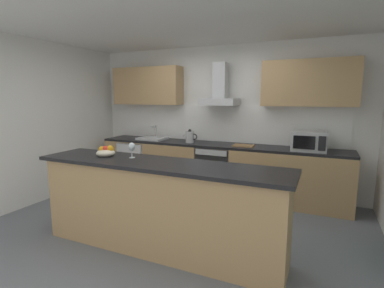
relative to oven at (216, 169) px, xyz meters
name	(u,v)px	position (x,y,z in m)	size (l,w,h in m)	color
ground	(175,228)	(-0.04, -1.48, -0.47)	(5.95, 4.65, 0.02)	slate
ceiling	(173,19)	(-0.04, -1.48, 2.15)	(5.95, 4.65, 0.02)	white
wall_back	(222,119)	(-0.04, 0.41, 0.84)	(5.95, 0.12, 2.60)	white
wall_left	(34,122)	(-2.57, -1.48, 0.84)	(0.12, 4.65, 2.60)	white
backsplash_tile	(221,123)	(-0.04, 0.33, 0.77)	(4.20, 0.02, 0.66)	white
counter_back	(215,169)	(-0.04, 0.03, -0.01)	(4.35, 0.60, 0.90)	tan
counter_island	(159,206)	(0.06, -2.05, 0.05)	(2.87, 0.64, 1.01)	tan
upper_cabinets	(219,85)	(-0.04, 0.18, 1.45)	(4.30, 0.32, 0.70)	tan
oven	(216,169)	(0.00, 0.00, 0.00)	(0.60, 0.62, 0.80)	slate
refrigerator	(138,162)	(-1.64, 0.00, -0.03)	(0.58, 0.60, 0.85)	white
microwave	(309,141)	(1.48, -0.03, 0.59)	(0.50, 0.38, 0.30)	#B7BABC
sink	(153,138)	(-1.30, 0.01, 0.47)	(0.50, 0.40, 0.26)	silver
kettle	(190,137)	(-0.49, -0.03, 0.55)	(0.29, 0.15, 0.24)	#B7BABC
range_hood	(220,92)	(0.00, 0.13, 1.33)	(0.62, 0.45, 0.72)	#B7BABC
wine_glass	(132,147)	(-0.34, -1.97, 0.67)	(0.08, 0.08, 0.18)	silver
fruit_bowl	(106,152)	(-0.68, -2.01, 0.59)	(0.22, 0.22, 0.13)	beige
chopping_board	(244,146)	(0.48, -0.02, 0.45)	(0.34, 0.22, 0.02)	#9E7247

